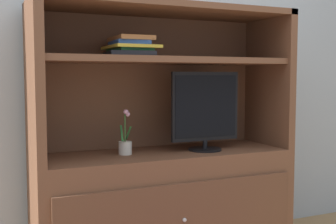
# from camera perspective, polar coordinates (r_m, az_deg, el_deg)

# --- Properties ---
(painted_rear_wall) EXTENTS (6.00, 0.10, 2.80)m
(painted_rear_wall) POSITION_cam_1_polar(r_m,az_deg,el_deg) (2.99, -3.14, 9.38)
(painted_rear_wall) COLOR #9EA8B2
(painted_rear_wall) RESTS_ON ground_plane
(media_console) EXTENTS (1.59, 0.55, 1.57)m
(media_console) POSITION_cam_1_polar(r_m,az_deg,el_deg) (2.74, -0.47, -8.94)
(media_console) COLOR brown
(media_console) RESTS_ON ground_plane
(tv_monitor) EXTENTS (0.46, 0.21, 0.49)m
(tv_monitor) POSITION_cam_1_polar(r_m,az_deg,el_deg) (2.72, 4.92, 0.21)
(tv_monitor) COLOR black
(tv_monitor) RESTS_ON media_console
(potted_plant) EXTENTS (0.08, 0.13, 0.27)m
(potted_plant) POSITION_cam_1_polar(r_m,az_deg,el_deg) (2.60, -5.62, -4.23)
(potted_plant) COLOR beige
(potted_plant) RESTS_ON media_console
(magazine_stack) EXTENTS (0.30, 0.34, 0.12)m
(magazine_stack) POSITION_cam_1_polar(r_m,az_deg,el_deg) (2.58, -5.04, 8.45)
(magazine_stack) COLOR black
(magazine_stack) RESTS_ON media_console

